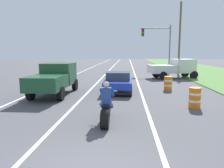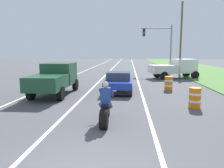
# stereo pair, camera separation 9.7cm
# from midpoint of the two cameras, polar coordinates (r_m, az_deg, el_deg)

# --- Properties ---
(lane_stripe_left_solid) EXTENTS (0.14, 120.00, 0.01)m
(lane_stripe_left_solid) POSITION_cam_midpoint_polar(r_m,az_deg,el_deg) (24.91, -10.66, 2.07)
(lane_stripe_left_solid) COLOR white
(lane_stripe_left_solid) RESTS_ON ground
(lane_stripe_right_solid) EXTENTS (0.14, 120.00, 0.01)m
(lane_stripe_right_solid) POSITION_cam_midpoint_polar(r_m,az_deg,el_deg) (24.12, 6.14, 1.96)
(lane_stripe_right_solid) COLOR white
(lane_stripe_right_solid) RESTS_ON ground
(lane_stripe_centre_dashed) EXTENTS (0.14, 120.00, 0.01)m
(lane_stripe_centre_dashed) POSITION_cam_midpoint_polar(r_m,az_deg,el_deg) (24.25, -2.40, 2.03)
(lane_stripe_centre_dashed) COLOR white
(lane_stripe_centre_dashed) RESTS_ON ground
(motorcycle_with_rider) EXTENTS (0.70, 2.21, 1.62)m
(motorcycle_with_rider) POSITION_cam_midpoint_polar(r_m,az_deg,el_deg) (8.27, -1.81, -6.41)
(motorcycle_with_rider) COLOR black
(motorcycle_with_rider) RESTS_ON ground
(sports_car_blue) EXTENTS (1.84, 4.30, 1.37)m
(sports_car_blue) POSITION_cam_midpoint_polar(r_m,az_deg,el_deg) (14.95, 1.47, 0.44)
(sports_car_blue) COLOR #1E38B2
(sports_car_blue) RESTS_ON ground
(pickup_truck_left_lane_dark_green) EXTENTS (2.02, 4.80, 1.98)m
(pickup_truck_left_lane_dark_green) POSITION_cam_midpoint_polar(r_m,az_deg,el_deg) (14.17, -15.10, 1.66)
(pickup_truck_left_lane_dark_green) COLOR #1E4C2D
(pickup_truck_left_lane_dark_green) RESTS_ON ground
(pickup_truck_right_shoulder_white) EXTENTS (5.14, 3.14, 1.98)m
(pickup_truck_right_shoulder_white) POSITION_cam_midpoint_polar(r_m,az_deg,el_deg) (23.34, 16.03, 4.18)
(pickup_truck_right_shoulder_white) COLOR silver
(pickup_truck_right_shoulder_white) RESTS_ON ground
(traffic_light_mast_near) EXTENTS (3.86, 0.34, 6.00)m
(traffic_light_mast_near) POSITION_cam_midpoint_polar(r_m,az_deg,el_deg) (28.02, 12.61, 10.78)
(traffic_light_mast_near) COLOR gray
(traffic_light_mast_near) RESTS_ON ground
(utility_pole_roadside) EXTENTS (0.24, 0.24, 8.95)m
(utility_pole_roadside) POSITION_cam_midpoint_polar(r_m,az_deg,el_deg) (29.51, 17.32, 11.51)
(utility_pole_roadside) COLOR brown
(utility_pole_roadside) RESTS_ON ground
(construction_barrel_nearest) EXTENTS (0.58, 0.58, 1.00)m
(construction_barrel_nearest) POSITION_cam_midpoint_polar(r_m,az_deg,el_deg) (11.29, 20.77, -3.39)
(construction_barrel_nearest) COLOR orange
(construction_barrel_nearest) RESTS_ON ground
(construction_barrel_mid) EXTENTS (0.58, 0.58, 1.00)m
(construction_barrel_mid) POSITION_cam_midpoint_polar(r_m,az_deg,el_deg) (15.88, 14.40, 0.19)
(construction_barrel_mid) COLOR orange
(construction_barrel_mid) RESTS_ON ground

